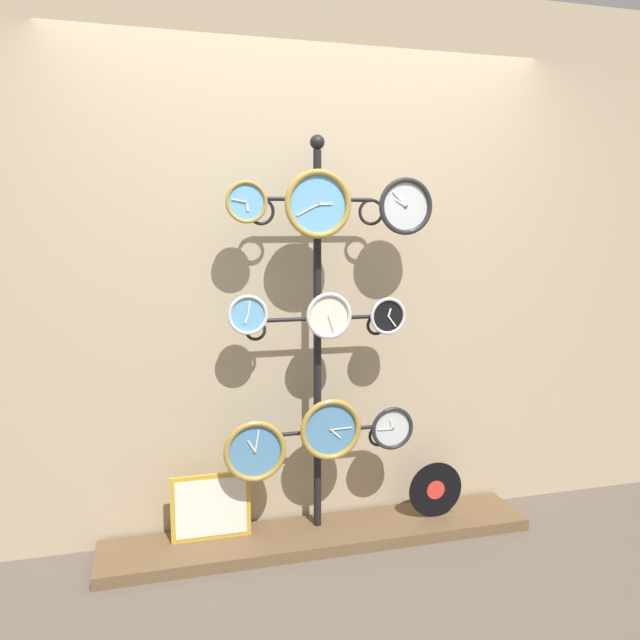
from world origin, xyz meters
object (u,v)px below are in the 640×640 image
at_px(clock_middle_left, 248,315).
at_px(vinyl_record, 436,490).
at_px(display_stand, 317,397).
at_px(clock_bottom_right, 392,428).
at_px(clock_bottom_left, 255,451).
at_px(clock_middle_right, 388,316).
at_px(clock_middle_center, 329,316).
at_px(clock_top_left, 246,202).
at_px(clock_top_center, 318,204).
at_px(picture_frame, 211,507).
at_px(clock_top_right, 405,206).
at_px(clock_bottom_center, 331,429).

distance_m(clock_middle_left, vinyl_record, 1.39).
bearing_deg(display_stand, clock_bottom_right, -16.58).
height_order(display_stand, clock_bottom_left, display_stand).
bearing_deg(clock_middle_right, vinyl_record, 0.98).
xyz_separation_m(clock_middle_left, clock_middle_center, (0.39, -0.04, -0.01)).
distance_m(clock_middle_left, clock_middle_center, 0.39).
xyz_separation_m(display_stand, clock_middle_left, (-0.36, -0.07, 0.44)).
height_order(clock_top_left, clock_middle_left, clock_top_left).
bearing_deg(clock_top_left, clock_middle_right, 1.28).
height_order(clock_top_center, clock_bottom_right, clock_top_center).
height_order(clock_middle_left, picture_frame, clock_middle_left).
bearing_deg(display_stand, vinyl_record, -6.67).
distance_m(clock_top_right, clock_bottom_right, 1.11).
bearing_deg(clock_top_center, vinyl_record, 4.03).
xyz_separation_m(display_stand, picture_frame, (-0.55, -0.01, -0.52)).
bearing_deg(clock_top_right, clock_middle_right, 169.76).
bearing_deg(clock_middle_right, picture_frame, 175.66).
bearing_deg(clock_bottom_left, clock_top_left, 141.31).
bearing_deg(display_stand, clock_middle_left, -168.82).
bearing_deg(vinyl_record, clock_top_left, -178.81).
relative_size(clock_bottom_right, vinyl_record, 0.74).
height_order(clock_top_left, picture_frame, clock_top_left).
height_order(clock_bottom_left, vinyl_record, clock_bottom_left).
height_order(display_stand, clock_bottom_right, display_stand).
bearing_deg(clock_middle_right, clock_top_left, -178.72).
bearing_deg(clock_bottom_right, display_stand, 163.42).
distance_m(display_stand, clock_middle_center, 0.44).
relative_size(clock_top_left, clock_top_right, 0.70).
bearing_deg(clock_top_left, clock_top_right, 0.13).
height_order(clock_top_left, clock_top_center, clock_top_center).
relative_size(clock_top_left, vinyl_record, 0.64).
bearing_deg(clock_top_center, clock_top_right, 3.53).
xyz_separation_m(display_stand, clock_bottom_right, (0.36, -0.11, -0.16)).
xyz_separation_m(clock_top_center, picture_frame, (-0.52, 0.11, -1.47)).
xyz_separation_m(clock_top_left, clock_middle_left, (0.00, 0.02, -0.52)).
bearing_deg(clock_bottom_right, clock_top_right, 15.37).
relative_size(clock_middle_center, clock_bottom_center, 0.72).
relative_size(display_stand, clock_top_left, 10.48).
xyz_separation_m(clock_top_left, vinyl_record, (0.99, 0.02, -1.50)).
bearing_deg(clock_top_right, picture_frame, 175.19).
xyz_separation_m(display_stand, vinyl_record, (0.63, -0.07, -0.54)).
bearing_deg(clock_middle_center, clock_bottom_center, 45.46).
bearing_deg(clock_middle_left, clock_middle_center, -5.98).
bearing_deg(clock_middle_left, vinyl_record, -0.18).
xyz_separation_m(clock_middle_left, clock_bottom_left, (0.02, -0.04, -0.66)).
bearing_deg(clock_top_center, clock_middle_center, 9.60).
distance_m(clock_bottom_left, vinyl_record, 1.03).
bearing_deg(display_stand, clock_top_left, -165.25).
distance_m(clock_top_right, picture_frame, 1.76).
height_order(display_stand, clock_top_center, display_stand).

